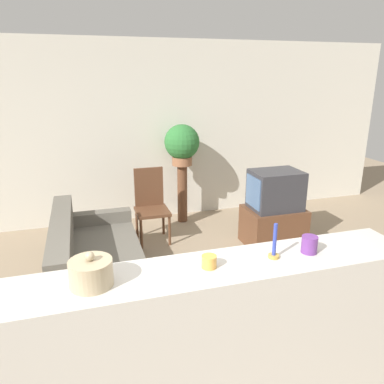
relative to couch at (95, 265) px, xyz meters
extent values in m
plane|color=gray|center=(0.51, -1.45, -0.28)|extent=(14.00, 14.00, 0.00)
cube|color=beige|center=(0.51, 1.98, 1.07)|extent=(9.00, 0.06, 2.70)
cube|color=#605B51|center=(0.05, 0.00, -0.07)|extent=(0.90, 1.80, 0.43)
cube|color=#605B51|center=(-0.30, 0.00, 0.33)|extent=(0.20, 1.80, 0.38)
cube|color=#605B51|center=(0.05, -0.82, 0.01)|extent=(0.90, 0.16, 0.58)
cube|color=#605B51|center=(0.05, 0.82, 0.01)|extent=(0.90, 0.16, 0.58)
cube|color=brown|center=(2.34, 0.47, -0.03)|extent=(0.76, 0.57, 0.51)
cube|color=#333338|center=(2.34, 0.47, 0.48)|extent=(0.63, 0.48, 0.51)
cube|color=#4C6B93|center=(2.02, 0.47, 0.48)|extent=(0.02, 0.39, 0.40)
cube|color=brown|center=(0.81, 1.02, 0.15)|extent=(0.44, 0.44, 0.04)
cube|color=brown|center=(0.81, 1.22, 0.44)|extent=(0.40, 0.04, 0.54)
cylinder|color=brown|center=(0.62, 0.83, -0.07)|extent=(0.04, 0.04, 0.41)
cylinder|color=brown|center=(1.00, 0.83, -0.07)|extent=(0.04, 0.04, 0.41)
cylinder|color=brown|center=(0.62, 1.21, -0.07)|extent=(0.04, 0.04, 0.41)
cylinder|color=brown|center=(1.00, 1.21, -0.07)|extent=(0.04, 0.04, 0.41)
cylinder|color=brown|center=(1.40, 1.63, 0.17)|extent=(0.15, 0.15, 0.90)
cylinder|color=#8E5B3D|center=(1.40, 1.63, 0.68)|extent=(0.30, 0.30, 0.13)
sphere|color=#2D7033|center=(1.40, 1.63, 0.97)|extent=(0.52, 0.52, 0.52)
cube|color=beige|center=(0.51, -1.78, 0.27)|extent=(2.96, 0.44, 1.10)
cylinder|color=tan|center=(-0.04, -1.78, 0.89)|extent=(0.24, 0.24, 0.15)
sphere|color=tan|center=(-0.04, -1.78, 0.99)|extent=(0.05, 0.05, 0.05)
cylinder|color=gold|center=(0.64, -1.78, 0.85)|extent=(0.09, 0.09, 0.08)
cylinder|color=#B7933D|center=(1.07, -1.78, 0.83)|extent=(0.07, 0.07, 0.02)
cylinder|color=#2D3D9E|center=(1.07, -1.78, 0.94)|extent=(0.02, 0.02, 0.21)
cylinder|color=#66337F|center=(1.32, -1.78, 0.87)|extent=(0.10, 0.10, 0.11)
camera|label=1|loc=(-0.03, -3.66, 1.92)|focal=35.00mm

